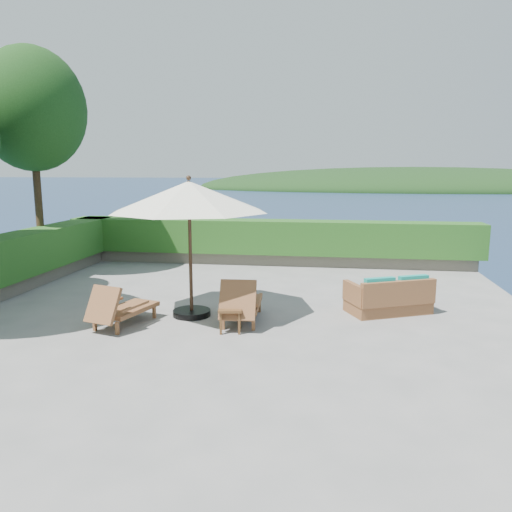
# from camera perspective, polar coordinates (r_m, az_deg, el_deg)

# --- Properties ---
(ground) EXTENTS (12.00, 12.00, 0.00)m
(ground) POSITION_cam_1_polar(r_m,az_deg,el_deg) (9.90, -2.42, -7.03)
(ground) COLOR gray
(ground) RESTS_ON ground
(foundation) EXTENTS (12.00, 12.00, 3.00)m
(foundation) POSITION_cam_1_polar(r_m,az_deg,el_deg) (10.46, -2.35, -15.19)
(foundation) COLOR #5E544B
(foundation) RESTS_ON ocean
(ocean) EXTENTS (600.00, 600.00, 0.00)m
(ocean) POSITION_cam_1_polar(r_m,az_deg,el_deg) (11.15, -2.30, -21.94)
(ocean) COLOR navy
(ocean) RESTS_ON ground
(offshore_island) EXTENTS (126.00, 57.60, 12.60)m
(offshore_island) POSITION_cam_1_polar(r_m,az_deg,el_deg) (151.20, 17.42, 7.31)
(offshore_island) COLOR black
(offshore_island) RESTS_ON ocean
(planter_wall_far) EXTENTS (12.00, 0.60, 0.36)m
(planter_wall_far) POSITION_cam_1_polar(r_m,az_deg,el_deg) (15.24, 1.54, -0.28)
(planter_wall_far) COLOR #726B5B
(planter_wall_far) RESTS_ON ground
(hedge_far) EXTENTS (12.40, 0.90, 1.00)m
(hedge_far) POSITION_cam_1_polar(r_m,az_deg,el_deg) (15.14, 1.55, 2.22)
(hedge_far) COLOR #194F16
(hedge_far) RESTS_ON planter_wall_far
(tree_far) EXTENTS (2.80, 2.80, 6.03)m
(tree_far) POSITION_cam_1_polar(r_m,az_deg,el_deg) (14.80, -24.28, 14.99)
(tree_far) COLOR #422F19
(tree_far) RESTS_ON ground
(patio_umbrella) EXTENTS (3.41, 3.41, 2.77)m
(patio_umbrella) POSITION_cam_1_polar(r_m,az_deg,el_deg) (9.68, -7.66, 6.59)
(patio_umbrella) COLOR black
(patio_umbrella) RESTS_ON ground
(lounge_left) EXTENTS (0.98, 1.57, 0.84)m
(lounge_left) POSITION_cam_1_polar(r_m,az_deg,el_deg) (9.59, -15.24, -5.75)
(lounge_left) COLOR brown
(lounge_left) RESTS_ON ground
(lounge_right) EXTENTS (0.78, 1.63, 0.92)m
(lounge_right) POSITION_cam_1_polar(r_m,az_deg,el_deg) (9.48, -1.70, -5.38)
(lounge_right) COLOR brown
(lounge_right) RESTS_ON ground
(side_table) EXTENTS (0.47, 0.47, 0.44)m
(side_table) POSITION_cam_1_polar(r_m,az_deg,el_deg) (8.98, -2.95, -6.42)
(side_table) COLOR brown
(side_table) RESTS_ON ground
(wicker_loveseat) EXTENTS (1.83, 1.44, 0.80)m
(wicker_loveseat) POSITION_cam_1_polar(r_m,az_deg,el_deg) (10.46, 15.01, -4.67)
(wicker_loveseat) COLOR brown
(wicker_loveseat) RESTS_ON ground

